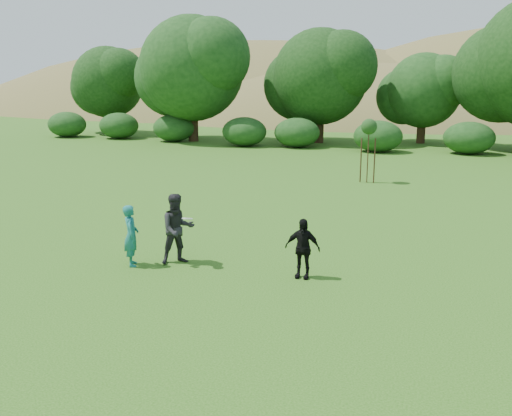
% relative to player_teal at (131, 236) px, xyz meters
% --- Properties ---
extents(ground, '(120.00, 120.00, 0.00)m').
position_rel_player_teal_xyz_m(ground, '(2.42, -0.43, -0.78)').
color(ground, '#19470C').
rests_on(ground, ground).
extents(player_teal, '(0.62, 0.68, 1.55)m').
position_rel_player_teal_xyz_m(player_teal, '(0.00, 0.00, 0.00)').
color(player_teal, '#176A67').
rests_on(player_teal, ground).
extents(player_grey, '(1.10, 1.09, 1.80)m').
position_rel_player_teal_xyz_m(player_grey, '(1.01, 0.54, 0.12)').
color(player_grey, black).
rests_on(player_grey, ground).
extents(player_black, '(0.84, 0.36, 1.44)m').
position_rel_player_teal_xyz_m(player_black, '(4.27, 0.50, -0.06)').
color(player_black, black).
rests_on(player_black, ground).
extents(frisbee, '(0.27, 0.27, 0.08)m').
position_rel_player_teal_xyz_m(frisbee, '(1.39, 0.35, 0.46)').
color(frisbee, white).
rests_on(frisbee, ground).
extents(sapling, '(0.70, 0.70, 2.85)m').
position_rel_player_teal_xyz_m(sapling, '(3.97, 13.55, 1.64)').
color(sapling, '#3F2718').
rests_on(sapling, ground).
extents(hillside, '(150.00, 72.00, 52.00)m').
position_rel_player_teal_xyz_m(hillside, '(1.86, 68.02, -12.75)').
color(hillside, olive).
rests_on(hillside, ground).
extents(tree_row, '(53.92, 10.38, 9.62)m').
position_rel_player_teal_xyz_m(tree_row, '(5.65, 28.25, 4.10)').
color(tree_row, '#3A2616').
rests_on(tree_row, ground).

